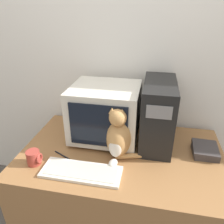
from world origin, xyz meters
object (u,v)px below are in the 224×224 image
keyboard (81,172)px  cat (119,136)px  book_stack (205,150)px  mug (34,158)px  pen (63,156)px  crt_monitor (105,112)px  computer_tower (157,114)px

keyboard → cat: (0.18, 0.21, 0.13)m
keyboard → cat: 0.31m
book_stack → mug: mug is taller
keyboard → book_stack: book_stack is taller
cat → book_stack: bearing=20.2°
keyboard → pen: size_ratio=3.20×
book_stack → pen: book_stack is taller
crt_monitor → cat: 0.24m
computer_tower → pen: bearing=-153.0°
computer_tower → book_stack: size_ratio=2.37×
keyboard → mug: size_ratio=5.06×
keyboard → mug: (-0.31, 0.02, 0.04)m
crt_monitor → pen: crt_monitor is taller
crt_monitor → pen: bearing=-128.5°
book_stack → mug: size_ratio=2.09×
keyboard → mug: mug is taller
crt_monitor → computer_tower: 0.36m
computer_tower → mug: size_ratio=4.95×
book_stack → keyboard: bearing=-156.0°
crt_monitor → mug: (-0.36, -0.38, -0.16)m
mug → keyboard: bearing=-4.5°
mug → pen: bearing=34.9°
crt_monitor → book_stack: bearing=-6.2°
crt_monitor → mug: 0.55m
crt_monitor → book_stack: size_ratio=2.39×
crt_monitor → keyboard: 0.45m
pen → mug: bearing=-145.1°
mug → book_stack: bearing=16.2°
mug → computer_tower: bearing=28.7°
keyboard → cat: bearing=48.2°
computer_tower → mug: (-0.72, -0.39, -0.17)m
keyboard → book_stack: size_ratio=2.42×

